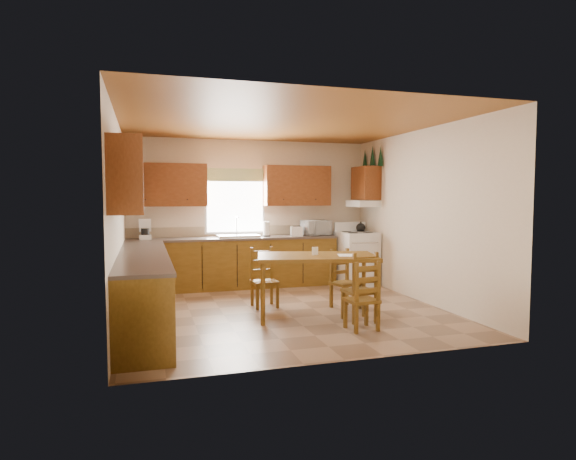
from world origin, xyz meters
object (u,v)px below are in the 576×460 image
object	(u,v)px
chair_near_right	(359,286)
chair_far_right	(345,279)
stove	(357,259)
chair_far_left	(265,278)
microwave	(316,228)
dining_table	(317,286)
chair_near_left	(362,295)

from	to	relation	value
chair_near_right	chair_far_right	world-z (taller)	chair_near_right
stove	chair_far_left	bearing A→B (deg)	-151.91
chair_far_left	chair_far_right	world-z (taller)	chair_far_left
microwave	chair_near_right	size ratio (longest dim) A/B	0.51
chair_far_right	stove	bearing A→B (deg)	44.00
microwave	chair_near_right	distance (m)	2.86
stove	chair_far_right	distance (m)	1.96
microwave	dining_table	distance (m)	2.66
dining_table	chair_far_right	bearing A→B (deg)	45.56
chair_near_left	chair_near_right	size ratio (longest dim) A/B	0.93
stove	chair_near_left	xyz separation A→B (m)	(-1.24, -2.83, -0.05)
chair_near_left	chair_near_right	xyz separation A→B (m)	(0.16, 0.41, 0.03)
stove	dining_table	world-z (taller)	stove
microwave	dining_table	bearing A→B (deg)	-120.39
dining_table	chair_near_right	distance (m)	0.59
dining_table	chair_far_left	xyz separation A→B (m)	(-0.54, 0.79, 0.01)
chair_near_right	chair_far_left	world-z (taller)	chair_near_right
microwave	chair_far_right	distance (m)	2.17
chair_far_left	stove	bearing A→B (deg)	28.54
microwave	chair_far_left	bearing A→B (deg)	-141.34
chair_near_left	dining_table	bearing A→B (deg)	-71.06
dining_table	chair_near_left	xyz separation A→B (m)	(0.32, -0.76, 0.00)
microwave	dining_table	xyz separation A→B (m)	(-0.87, -2.43, -0.63)
stove	dining_table	size ratio (longest dim) A/B	0.61
dining_table	chair_near_left	world-z (taller)	chair_near_left
stove	chair_near_left	distance (m)	3.09
microwave	dining_table	world-z (taller)	microwave
stove	chair_far_left	distance (m)	2.46
microwave	chair_near_right	xyz separation A→B (m)	(-0.39, -2.77, -0.60)
stove	dining_table	distance (m)	2.59
chair_near_right	chair_far_right	xyz separation A→B (m)	(0.11, 0.71, -0.03)
chair_near_right	microwave	bearing A→B (deg)	-102.52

